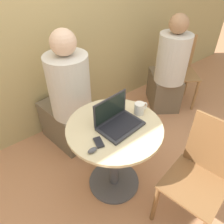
% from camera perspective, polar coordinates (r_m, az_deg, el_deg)
% --- Properties ---
extents(ground_plane, '(12.00, 12.00, 0.00)m').
position_cam_1_polar(ground_plane, '(2.21, 0.52, -17.71)').
color(ground_plane, tan).
extents(back_wall, '(7.00, 0.05, 2.60)m').
position_cam_1_polar(back_wall, '(2.28, -18.64, 23.06)').
color(back_wall, tan).
rests_on(back_wall, ground_plane).
extents(round_table, '(0.75, 0.75, 0.72)m').
position_cam_1_polar(round_table, '(1.82, 0.61, -8.90)').
color(round_table, '#4C4C51').
rests_on(round_table, ground_plane).
extents(laptop, '(0.35, 0.26, 0.22)m').
position_cam_1_polar(laptop, '(1.64, 1.41, -2.20)').
color(laptop, '#2D2D33').
rests_on(laptop, round_table).
extents(cell_phone, '(0.08, 0.11, 0.02)m').
position_cam_1_polar(cell_phone, '(1.53, -3.51, -7.92)').
color(cell_phone, black).
rests_on(cell_phone, round_table).
extents(computer_mouse, '(0.07, 0.04, 0.03)m').
position_cam_1_polar(computer_mouse, '(1.48, -5.15, -9.93)').
color(computer_mouse, '#4C4C51').
rests_on(computer_mouse, round_table).
extents(coffee_cup, '(0.13, 0.08, 0.10)m').
position_cam_1_polar(coffee_cup, '(1.77, 7.18, 1.02)').
color(coffee_cup, white).
rests_on(coffee_cup, round_table).
extents(chair_empty, '(0.46, 0.46, 0.93)m').
position_cam_1_polar(chair_empty, '(1.76, 21.79, -15.44)').
color(chair_empty, brown).
rests_on(chair_empty, ground_plane).
extents(person_seated, '(0.45, 0.63, 1.29)m').
position_cam_1_polar(person_seated, '(2.25, -11.41, 2.27)').
color(person_seated, brown).
rests_on(person_seated, ground_plane).
extents(chair_background, '(0.56, 0.56, 0.90)m').
position_cam_1_polar(chair_background, '(3.09, 17.31, 10.35)').
color(chair_background, '#9E7042').
rests_on(chair_background, ground_plane).
extents(person_background, '(0.59, 0.63, 1.24)m').
position_cam_1_polar(person_background, '(2.88, 14.46, 9.83)').
color(person_background, brown).
rests_on(person_background, ground_plane).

